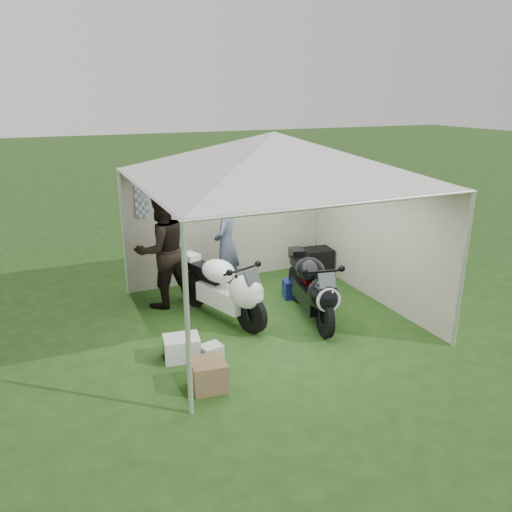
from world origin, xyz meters
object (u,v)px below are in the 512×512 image
object	(u,v)px
motorcycle_black	(313,287)
crate_2	(211,352)
canopy_tent	(273,160)
motorcycle_white	(225,287)
person_blue_jacket	(226,245)
paddock_stand	(295,289)
person_dark_jacket	(162,250)
equipment_box	(317,262)
crate_1	(209,374)
crate_0	(182,348)

from	to	relation	value
motorcycle_black	crate_2	size ratio (longest dim) A/B	7.28
canopy_tent	motorcycle_white	size ratio (longest dim) A/B	2.82
motorcycle_black	person_blue_jacket	bearing A→B (deg)	128.16
motorcycle_white	motorcycle_black	distance (m)	1.41
paddock_stand	person_dark_jacket	size ratio (longest dim) A/B	0.22
motorcycle_black	paddock_stand	distance (m)	1.03
paddock_stand	person_blue_jacket	xyz separation A→B (m)	(-1.04, 0.77, 0.75)
motorcycle_white	motorcycle_black	world-z (taller)	motorcycle_black
person_dark_jacket	canopy_tent	bearing A→B (deg)	128.25
person_dark_jacket	crate_2	size ratio (longest dim) A/B	7.07
motorcycle_black	equipment_box	xyz separation A→B (m)	(1.15, 1.79, -0.29)
person_blue_jacket	equipment_box	xyz separation A→B (m)	(1.99, 0.09, -0.63)
motorcycle_white	person_dark_jacket	world-z (taller)	person_dark_jacket
paddock_stand	crate_2	distance (m)	2.58
motorcycle_black	crate_1	bearing A→B (deg)	-139.01
paddock_stand	crate_2	world-z (taller)	paddock_stand
canopy_tent	person_blue_jacket	world-z (taller)	canopy_tent
motorcycle_black	equipment_box	size ratio (longest dim) A/B	3.69
canopy_tent	person_blue_jacket	bearing A→B (deg)	102.58
crate_2	motorcycle_white	bearing A→B (deg)	60.37
motorcycle_black	paddock_stand	bearing A→B (deg)	90.00
paddock_stand	crate_2	size ratio (longest dim) A/B	1.54
person_dark_jacket	crate_2	world-z (taller)	person_dark_jacket
motorcycle_black	person_blue_jacket	world-z (taller)	person_blue_jacket
paddock_stand	person_dark_jacket	bearing A→B (deg)	164.08
canopy_tent	crate_0	size ratio (longest dim) A/B	11.58
motorcycle_black	crate_1	world-z (taller)	motorcycle_black
motorcycle_white	equipment_box	bearing A→B (deg)	7.36
canopy_tent	crate_1	size ratio (longest dim) A/B	13.46
paddock_stand	crate_0	size ratio (longest dim) A/B	0.89
crate_0	crate_2	xyz separation A→B (m)	(0.37, -0.17, -0.06)
motorcycle_black	crate_1	distance (m)	2.53
paddock_stand	equipment_box	bearing A→B (deg)	41.97
motorcycle_black	paddock_stand	size ratio (longest dim) A/B	4.74
motorcycle_white	motorcycle_black	bearing A→B (deg)	-42.43
motorcycle_black	paddock_stand	world-z (taller)	motorcycle_black
equipment_box	crate_1	bearing A→B (deg)	-137.99
person_blue_jacket	equipment_box	distance (m)	2.09
paddock_stand	equipment_box	size ratio (longest dim) A/B	0.78
person_dark_jacket	crate_1	world-z (taller)	person_dark_jacket
person_dark_jacket	equipment_box	xyz separation A→B (m)	(3.20, 0.22, -0.72)
person_dark_jacket	crate_2	distance (m)	2.30
canopy_tent	person_dark_jacket	size ratio (longest dim) A/B	2.82
person_dark_jacket	paddock_stand	bearing A→B (deg)	150.30
motorcycle_white	crate_1	world-z (taller)	motorcycle_white
person_blue_jacket	crate_2	size ratio (longest dim) A/B	6.43
motorcycle_white	motorcycle_black	size ratio (longest dim) A/B	0.97
crate_0	person_dark_jacket	bearing A→B (deg)	82.81
canopy_tent	motorcycle_black	distance (m)	2.11
canopy_tent	motorcycle_white	world-z (taller)	canopy_tent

